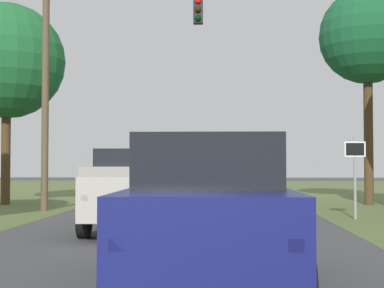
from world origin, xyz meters
TOP-DOWN VIEW (x-y plane):
  - ground_plane at (0.00, 9.54)m, footprint 120.00×120.00m
  - red_suv_near at (0.92, 5.13)m, footprint 2.17×4.80m
  - pickup_truck_lead at (-0.94, 11.47)m, footprint 2.38×5.19m
  - traffic_light at (-3.50, 17.25)m, footprint 5.95×0.40m
  - keep_moving_sign at (4.95, 14.63)m, footprint 0.60×0.09m
  - extra_tree_1 at (-7.39, 20.23)m, footprint 4.57×4.57m
  - extra_tree_2 at (6.87, 20.73)m, footprint 3.78×3.78m

SIDE VIEW (x-z plane):
  - ground_plane at x=0.00m, z-range 0.00..0.00m
  - pickup_truck_lead at x=-0.94m, z-range 0.03..1.96m
  - red_suv_near at x=0.92m, z-range 0.05..1.97m
  - keep_moving_sign at x=4.95m, z-range 0.33..2.70m
  - traffic_light at x=-3.50m, z-range 1.14..9.10m
  - extra_tree_1 at x=-7.39m, z-range 1.68..9.66m
  - extra_tree_2 at x=6.87m, z-range 2.33..10.88m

